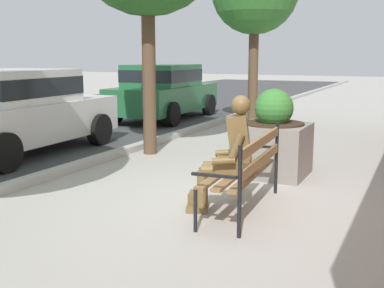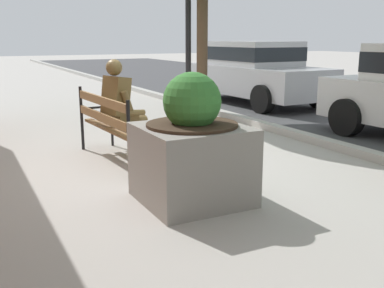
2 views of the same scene
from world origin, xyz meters
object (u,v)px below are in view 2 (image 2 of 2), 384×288
(bronze_statue_seated, at_px, (126,110))
(concrete_planter, at_px, (192,151))
(parked_car_silver, at_px, (256,70))
(park_bench, at_px, (114,122))

(bronze_statue_seated, distance_m, concrete_planter, 1.99)
(bronze_statue_seated, bearing_deg, parked_car_silver, 127.93)
(bronze_statue_seated, relative_size, concrete_planter, 1.03)
(concrete_planter, relative_size, parked_car_silver, 0.32)
(bronze_statue_seated, height_order, concrete_planter, bronze_statue_seated)
(park_bench, xyz_separation_m, concrete_planter, (1.86, 0.23, -0.02))
(park_bench, xyz_separation_m, parked_car_silver, (-3.82, 4.96, 0.30))
(park_bench, relative_size, concrete_planter, 1.38)
(bronze_statue_seated, bearing_deg, park_bench, -60.78)
(concrete_planter, bearing_deg, parked_car_silver, 140.22)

